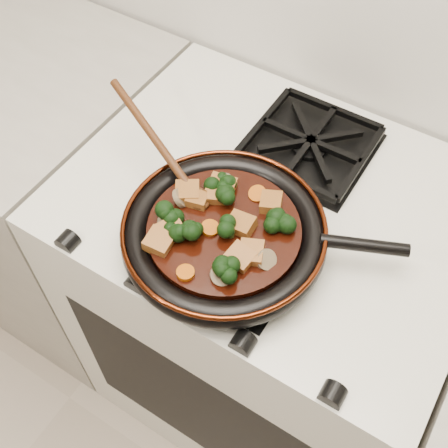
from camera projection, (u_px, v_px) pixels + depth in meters
The scene contains 32 objects.
stove at pixel (261, 310), 1.39m from camera, with size 0.76×0.60×0.90m, color silver.
burner_grate_front at pixel (235, 246), 0.95m from camera, with size 0.23×0.23×0.03m, color black, non-canonical shape.
burner_grate_back at pixel (310, 144), 1.08m from camera, with size 0.23×0.23×0.03m, color black, non-canonical shape.
skillet at pixel (225, 233), 0.92m from camera, with size 0.45×0.34×0.05m.
braising_sauce at pixel (224, 232), 0.92m from camera, with size 0.25×0.25×0.02m, color black.
tofu_cube_0 at pixel (197, 200), 0.94m from camera, with size 0.03×0.03×0.02m, color brown.
tofu_cube_1 at pixel (271, 203), 0.93m from camera, with size 0.04×0.03×0.02m, color brown.
tofu_cube_2 at pixel (188, 192), 0.95m from camera, with size 0.04×0.04×0.02m, color brown.
tofu_cube_3 at pixel (251, 253), 0.87m from camera, with size 0.04×0.04×0.02m, color brown.
tofu_cube_4 at pixel (240, 257), 0.87m from camera, with size 0.04×0.04×0.02m, color brown.
tofu_cube_5 at pixel (159, 242), 0.89m from camera, with size 0.04×0.04×0.02m, color brown.
tofu_cube_6 at pixel (221, 188), 0.95m from camera, with size 0.04×0.04×0.02m, color brown.
tofu_cube_7 at pixel (218, 193), 0.95m from camera, with size 0.04×0.04×0.02m, color brown.
tofu_cube_8 at pixel (171, 230), 0.90m from camera, with size 0.04×0.03×0.02m, color brown.
tofu_cube_9 at pixel (241, 225), 0.91m from camera, with size 0.04×0.04×0.02m, color brown.
broccoli_floret_0 at pixel (231, 232), 0.89m from camera, with size 0.06×0.06×0.05m, color black, non-canonical shape.
broccoli_floret_1 at pixel (169, 220), 0.91m from camera, with size 0.06×0.06×0.05m, color black, non-canonical shape.
broccoli_floret_2 at pixel (228, 268), 0.85m from camera, with size 0.06×0.06×0.06m, color black, non-canonical shape.
broccoli_floret_3 at pixel (187, 230), 0.89m from camera, with size 0.06×0.06×0.06m, color black, non-canonical shape.
broccoli_floret_4 at pixel (281, 225), 0.90m from camera, with size 0.06×0.06×0.05m, color black, non-canonical shape.
broccoli_floret_5 at pixel (221, 183), 0.95m from camera, with size 0.06×0.06×0.05m, color black, non-canonical shape.
broccoli_floret_6 at pixel (228, 197), 0.94m from camera, with size 0.06×0.06×0.05m, color black, non-canonical shape.
carrot_coin_0 at pixel (166, 235), 0.90m from camera, with size 0.03×0.03×0.01m, color #B04A04.
carrot_coin_1 at pixel (185, 273), 0.86m from camera, with size 0.03×0.03×0.01m, color #B04A04.
carrot_coin_2 at pixel (257, 194), 0.95m from camera, with size 0.03×0.03×0.01m, color #B04A04.
carrot_coin_3 at pixel (210, 228), 0.91m from camera, with size 0.03×0.03×0.01m, color #B04A04.
mushroom_slice_0 at pixel (222, 274), 0.85m from camera, with size 0.04×0.04×0.01m, color #776345.
mushroom_slice_1 at pixel (225, 182), 0.96m from camera, with size 0.03×0.03×0.01m, color #776345.
mushroom_slice_2 at pixel (181, 198), 0.94m from camera, with size 0.04×0.04×0.01m, color #776345.
mushroom_slice_3 at pixel (168, 221), 0.91m from camera, with size 0.03×0.03×0.01m, color #776345.
mushroom_slice_4 at pixel (266, 260), 0.87m from camera, with size 0.03×0.03×0.01m, color #776345.
wooden_spoon at pixel (171, 161), 0.96m from camera, with size 0.16×0.09×0.27m.
Camera 1 is at (0.26, 1.09, 1.70)m, focal length 45.00 mm.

